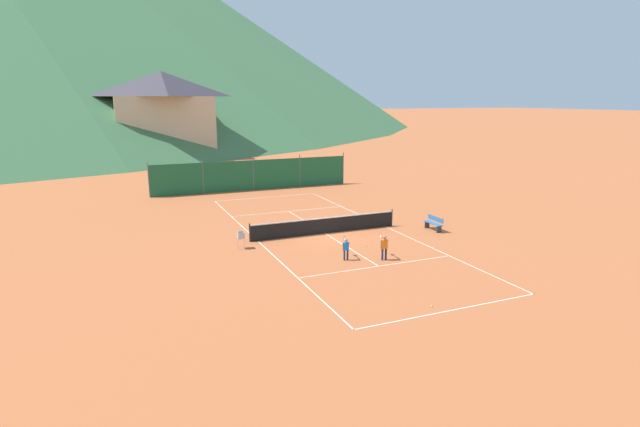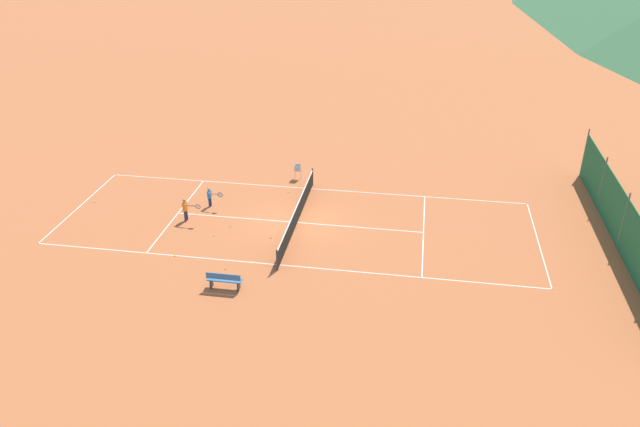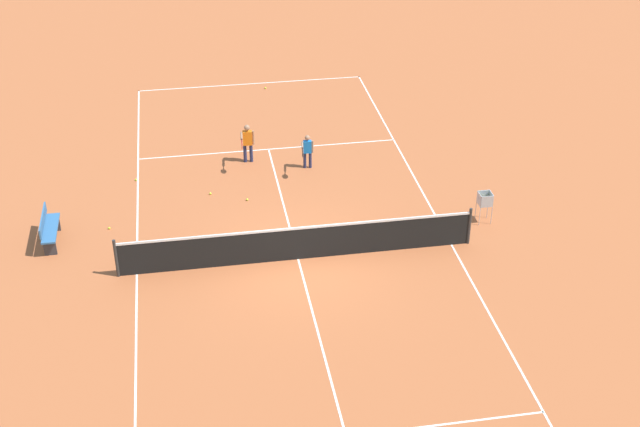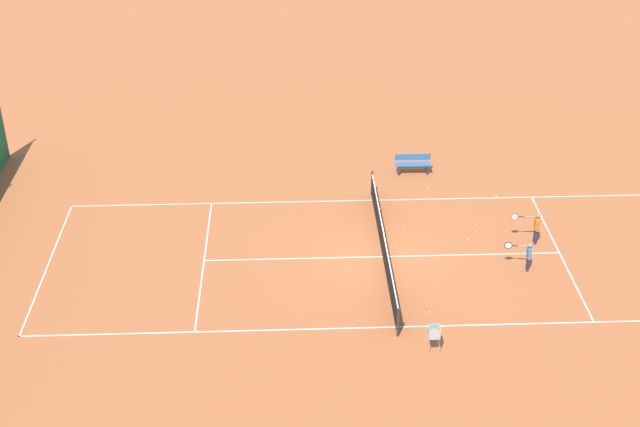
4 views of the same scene
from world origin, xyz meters
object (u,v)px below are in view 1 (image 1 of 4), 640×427
(player_far_baseline, at_px, (346,247))
(tennis_ball_mid_court, at_px, (387,246))
(tennis_ball_by_net_left, at_px, (417,234))
(courtside_bench, at_px, (434,223))
(tennis_net, at_px, (325,225))
(tennis_ball_alley_left, at_px, (432,306))
(tennis_ball_service_box, at_px, (366,246))
(ball_hopper, at_px, (241,237))
(tennis_ball_by_net_right, at_px, (359,234))
(tennis_ball_alley_right, at_px, (276,245))
(player_far_service, at_px, (384,245))
(alpine_chalet, at_px, (163,113))
(tennis_ball_near_corner, at_px, (434,248))

(player_far_baseline, bearing_deg, tennis_ball_mid_court, 20.53)
(tennis_ball_by_net_left, relative_size, courtside_bench, 0.04)
(tennis_ball_mid_court, distance_m, courtside_bench, 4.74)
(tennis_net, distance_m, tennis_ball_alley_left, 11.36)
(tennis_ball_service_box, xyz_separation_m, ball_hopper, (-6.30, 2.23, 0.62))
(tennis_ball_by_net_left, relative_size, ball_hopper, 0.07)
(tennis_ball_by_net_right, xyz_separation_m, tennis_ball_by_net_left, (3.06, -1.37, 0.00))
(tennis_ball_alley_left, xyz_separation_m, tennis_ball_by_net_left, (5.33, 9.03, 0.00))
(tennis_ball_alley_right, height_order, tennis_ball_service_box, same)
(tennis_ball_alley_left, bearing_deg, player_far_baseline, 94.75)
(player_far_service, relative_size, tennis_ball_by_net_left, 18.89)
(tennis_ball_by_net_right, height_order, courtside_bench, courtside_bench)
(tennis_net, bearing_deg, courtside_bench, -16.53)
(tennis_ball_service_box, relative_size, alpine_chalet, 0.01)
(tennis_net, relative_size, tennis_ball_mid_court, 139.09)
(tennis_ball_alley_left, relative_size, alpine_chalet, 0.01)
(tennis_ball_by_net_left, bearing_deg, ball_hopper, 172.68)
(tennis_ball_alley_right, distance_m, tennis_ball_alley_left, 10.58)
(tennis_ball_alley_right, height_order, tennis_ball_mid_court, same)
(tennis_ball_service_box, distance_m, courtside_bench, 5.53)
(player_far_baseline, distance_m, tennis_ball_mid_court, 3.29)
(tennis_ball_alley_right, bearing_deg, player_far_service, -47.12)
(tennis_ball_alley_right, distance_m, tennis_ball_mid_court, 6.01)
(tennis_net, height_order, ball_hopper, tennis_net)
(player_far_service, distance_m, tennis_ball_by_net_right, 4.85)
(tennis_net, distance_m, tennis_ball_by_net_right, 2.08)
(tennis_ball_by_net_left, bearing_deg, tennis_ball_alley_left, -120.56)
(tennis_ball_by_net_right, height_order, tennis_ball_near_corner, same)
(tennis_ball_alley_right, xyz_separation_m, tennis_ball_mid_court, (5.41, -2.60, 0.00))
(tennis_ball_alley_left, xyz_separation_m, tennis_ball_mid_court, (2.49, 7.57, 0.00))
(tennis_ball_by_net_right, height_order, alpine_chalet, alpine_chalet)
(tennis_ball_alley_left, relative_size, courtside_bench, 0.04)
(ball_hopper, bearing_deg, tennis_ball_by_net_left, -7.32)
(tennis_net, relative_size, courtside_bench, 6.12)
(tennis_ball_alley_right, bearing_deg, alpine_chalet, 91.10)
(tennis_net, distance_m, player_far_baseline, 5.01)
(player_far_baseline, height_order, tennis_ball_by_net_right, player_far_baseline)
(tennis_ball_mid_court, relative_size, alpine_chalet, 0.01)
(tennis_ball_by_net_left, bearing_deg, courtside_bench, 16.12)
(player_far_service, height_order, courtside_bench, player_far_service)
(tennis_net, distance_m, ball_hopper, 5.41)
(tennis_ball_near_corner, bearing_deg, ball_hopper, 157.21)
(tennis_ball_alley_right, relative_size, tennis_ball_near_corner, 1.00)
(tennis_ball_by_net_right, height_order, tennis_ball_by_net_left, same)
(tennis_ball_service_box, xyz_separation_m, courtside_bench, (5.35, 1.36, 0.42))
(tennis_ball_alley_left, height_order, tennis_ball_near_corner, same)
(tennis_net, relative_size, alpine_chalet, 0.71)
(tennis_ball_mid_court, height_order, ball_hopper, ball_hopper)
(tennis_ball_alley_right, relative_size, tennis_ball_mid_court, 1.00)
(tennis_ball_alley_right, xyz_separation_m, tennis_ball_by_net_right, (5.19, 0.23, 0.00))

